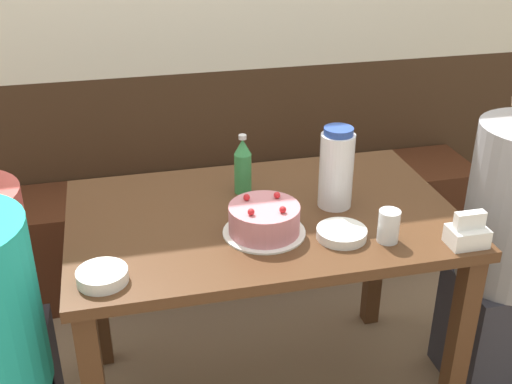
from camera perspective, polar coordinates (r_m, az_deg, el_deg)
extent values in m
cube|color=#3D2819|center=(3.07, -4.10, 2.37)|extent=(4.80, 0.04, 0.92)
cube|color=#472314|center=(2.98, -3.25, -3.34)|extent=(2.44, 0.38, 0.47)
cube|color=#4C2D19|center=(2.02, 0.61, -2.30)|extent=(1.21, 0.75, 0.03)
cube|color=#4C2D19|center=(2.18, 17.45, -13.53)|extent=(0.06, 0.06, 0.73)
cube|color=#4C2D19|center=(2.46, -14.07, -7.84)|extent=(0.06, 0.06, 0.73)
cube|color=#4C2D19|center=(2.64, 10.61, -4.79)|extent=(0.06, 0.06, 0.73)
cylinder|color=white|center=(1.90, 0.73, -3.58)|extent=(0.25, 0.25, 0.01)
cylinder|color=#C67A84|center=(1.88, 0.74, -2.41)|extent=(0.21, 0.21, 0.08)
sphere|color=red|center=(1.89, -0.84, -0.47)|extent=(0.02, 0.02, 0.02)
sphere|color=red|center=(1.81, -0.44, -1.79)|extent=(0.02, 0.02, 0.02)
sphere|color=red|center=(1.82, 2.39, -1.58)|extent=(0.02, 0.02, 0.02)
sphere|color=red|center=(1.90, 1.88, -0.28)|extent=(0.02, 0.02, 0.02)
cylinder|color=white|center=(2.01, 7.19, 1.84)|extent=(0.11, 0.11, 0.24)
cylinder|color=#28479E|center=(1.96, 7.40, 5.33)|extent=(0.09, 0.09, 0.02)
cylinder|color=#388E4C|center=(2.11, -1.18, 1.68)|extent=(0.06, 0.06, 0.14)
cone|color=#388E4C|center=(2.07, -1.20, 4.05)|extent=(0.06, 0.06, 0.05)
cylinder|color=silver|center=(2.06, -1.21, 4.91)|extent=(0.03, 0.03, 0.01)
cube|color=white|center=(1.93, 18.24, -3.75)|extent=(0.11, 0.08, 0.05)
cube|color=white|center=(1.90, 18.46, -2.39)|extent=(0.09, 0.03, 0.05)
cylinder|color=white|center=(1.73, -13.50, -7.28)|extent=(0.13, 0.13, 0.03)
cylinder|color=white|center=(1.89, 7.61, -3.67)|extent=(0.15, 0.15, 0.03)
cylinder|color=silver|center=(1.88, 11.71, -2.98)|extent=(0.06, 0.06, 0.10)
cube|color=#33333D|center=(2.56, 20.54, -11.17)|extent=(0.34, 0.30, 0.45)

